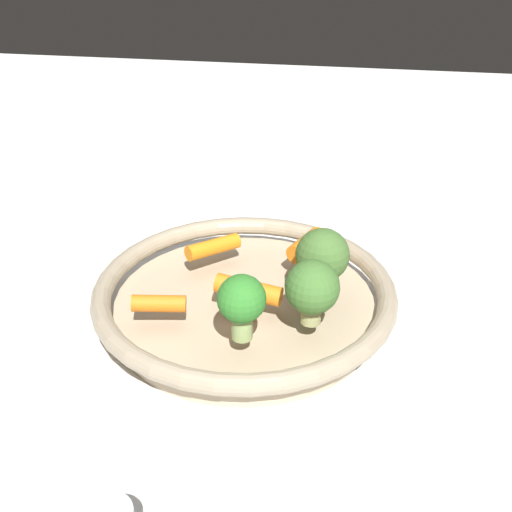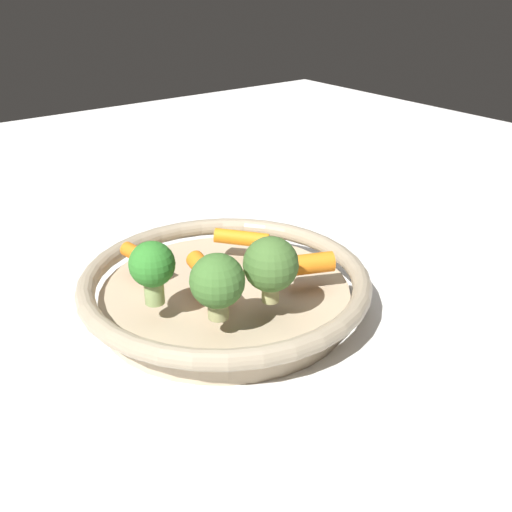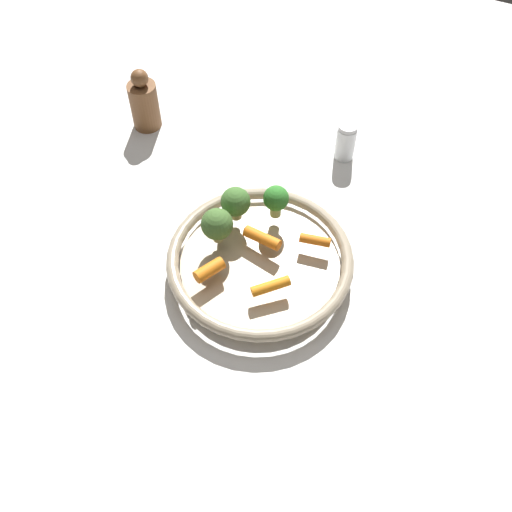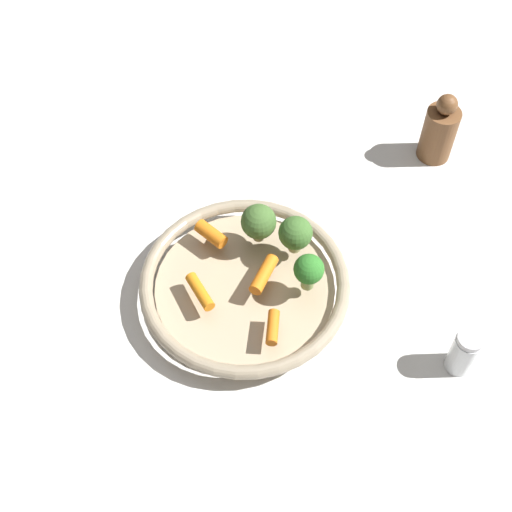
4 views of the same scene
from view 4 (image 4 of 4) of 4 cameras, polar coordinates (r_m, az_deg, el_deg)
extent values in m
plane|color=silver|center=(0.97, -0.90, -3.23)|extent=(1.86, 1.86, 0.00)
cylinder|color=tan|center=(0.96, -0.91, -2.85)|extent=(0.24, 0.24, 0.02)
torus|color=gray|center=(0.94, -0.92, -2.16)|extent=(0.28, 0.28, 0.02)
cylinder|color=orange|center=(0.92, -4.58, -2.90)|extent=(0.05, 0.05, 0.02)
cylinder|color=orange|center=(0.89, 1.37, -5.82)|extent=(0.05, 0.02, 0.02)
cylinder|color=orange|center=(0.93, 0.65, -1.50)|extent=(0.06, 0.03, 0.02)
cylinder|color=orange|center=(0.97, -3.68, 1.80)|extent=(0.04, 0.05, 0.02)
cylinder|color=#94AC66|center=(0.92, 4.23, -2.03)|extent=(0.02, 0.02, 0.02)
sphere|color=#2F7929|center=(0.90, 4.33, -1.08)|extent=(0.04, 0.04, 0.04)
cylinder|color=tan|center=(0.96, 3.16, 0.90)|extent=(0.02, 0.02, 0.02)
sphere|color=#3F6B2D|center=(0.94, 3.24, 1.89)|extent=(0.05, 0.05, 0.05)
cylinder|color=tan|center=(0.97, -0.07, 1.85)|extent=(0.02, 0.02, 0.02)
sphere|color=#42682E|center=(0.94, -0.07, 2.88)|extent=(0.05, 0.05, 0.05)
cylinder|color=silver|center=(0.93, 16.53, -7.61)|extent=(0.03, 0.03, 0.07)
cylinder|color=silver|center=(0.90, 17.08, -6.51)|extent=(0.03, 0.03, 0.01)
cylinder|color=brown|center=(1.14, 14.64, 9.59)|extent=(0.05, 0.05, 0.09)
sphere|color=brown|center=(1.10, 15.31, 11.81)|extent=(0.03, 0.03, 0.03)
camera|label=1|loc=(0.83, 40.69, 8.80)|focal=49.11mm
camera|label=2|loc=(1.06, 22.92, 22.40)|focal=42.77mm
camera|label=3|loc=(0.69, -61.94, 26.98)|focal=42.15mm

